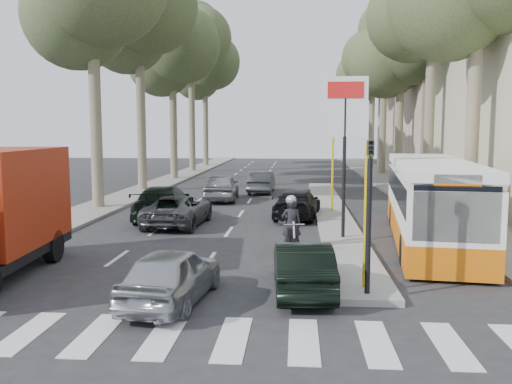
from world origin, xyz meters
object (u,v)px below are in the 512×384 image
at_px(silver_hatchback, 172,275).
at_px(motorcycle, 291,226).
at_px(city_bus, 430,199).
at_px(dark_hatchback, 302,267).

relative_size(silver_hatchback, motorcycle, 1.72).
bearing_deg(city_bus, dark_hatchback, -118.46).
distance_m(silver_hatchback, dark_hatchback, 3.07).
relative_size(dark_hatchback, motorcycle, 1.72).
height_order(silver_hatchback, city_bus, city_bus).
xyz_separation_m(city_bus, motorcycle, (-4.73, -1.93, -0.66)).
height_order(dark_hatchback, motorcycle, motorcycle).
xyz_separation_m(dark_hatchback, motorcycle, (-0.33, 4.23, 0.22)).
relative_size(city_bus, motorcycle, 5.09).
relative_size(dark_hatchback, city_bus, 0.34).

